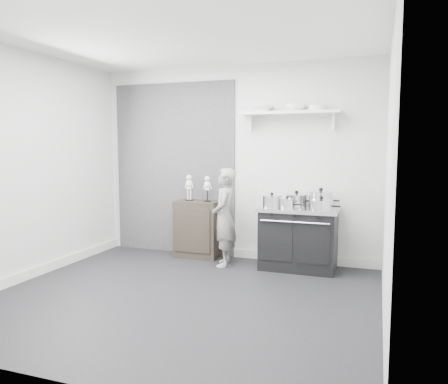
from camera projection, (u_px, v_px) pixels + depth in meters
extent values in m
plane|color=black|center=(182.00, 297.00, 4.61)|extent=(4.00, 4.00, 0.00)
cube|color=silver|center=(235.00, 163.00, 6.15)|extent=(4.00, 0.02, 2.70)
cube|color=silver|center=(59.00, 183.00, 2.78)|extent=(4.00, 0.02, 2.70)
cube|color=silver|center=(26.00, 166.00, 5.13)|extent=(0.02, 3.60, 2.70)
cube|color=silver|center=(389.00, 173.00, 3.80)|extent=(0.02, 3.60, 2.70)
cube|color=silver|center=(179.00, 33.00, 4.33)|extent=(4.00, 3.60, 0.02)
cube|color=black|center=(174.00, 169.00, 6.47)|extent=(1.90, 0.02, 2.50)
cube|color=silver|center=(304.00, 259.00, 5.94)|extent=(2.00, 0.03, 0.12)
cube|color=silver|center=(32.00, 273.00, 5.26)|extent=(0.03, 3.60, 0.12)
cube|color=silver|center=(290.00, 113.00, 5.69)|extent=(1.30, 0.26, 0.04)
cube|color=silver|center=(251.00, 123.00, 5.96)|extent=(0.03, 0.12, 0.20)
cube|color=silver|center=(334.00, 121.00, 5.59)|extent=(0.03, 0.12, 0.20)
cube|color=black|center=(298.00, 240.00, 5.63)|extent=(0.94, 0.57, 0.76)
cube|color=silver|center=(299.00, 209.00, 5.59)|extent=(1.00, 0.60, 0.05)
cube|color=black|center=(276.00, 242.00, 5.44)|extent=(0.40, 0.02, 0.49)
cube|color=black|center=(313.00, 244.00, 5.29)|extent=(0.40, 0.02, 0.49)
cylinder|color=silver|center=(294.00, 222.00, 5.31)|extent=(0.85, 0.02, 0.02)
cylinder|color=black|center=(272.00, 215.00, 5.41)|extent=(0.04, 0.03, 0.04)
cylinder|color=black|center=(295.00, 216.00, 5.31)|extent=(0.04, 0.03, 0.04)
cylinder|color=black|center=(318.00, 217.00, 5.22)|extent=(0.04, 0.03, 0.04)
cube|color=black|center=(198.00, 229.00, 6.24)|extent=(0.62, 0.36, 0.81)
imported|color=gray|center=(224.00, 217.00, 5.75)|extent=(0.42, 0.54, 1.30)
cylinder|color=silver|center=(272.00, 202.00, 5.58)|extent=(0.24, 0.24, 0.14)
cylinder|color=silver|center=(272.00, 196.00, 5.57)|extent=(0.25, 0.25, 0.01)
sphere|color=black|center=(272.00, 194.00, 5.56)|extent=(0.04, 0.04, 0.04)
cylinder|color=black|center=(284.00, 203.00, 5.52)|extent=(0.10, 0.02, 0.02)
cylinder|color=silver|center=(296.00, 201.00, 5.73)|extent=(0.28, 0.28, 0.14)
cylinder|color=silver|center=(297.00, 195.00, 5.72)|extent=(0.29, 0.29, 0.01)
sphere|color=black|center=(297.00, 192.00, 5.72)|extent=(0.05, 0.05, 0.05)
cylinder|color=black|center=(310.00, 201.00, 5.67)|extent=(0.10, 0.02, 0.02)
cylinder|color=silver|center=(321.00, 200.00, 5.58)|extent=(0.29, 0.29, 0.19)
cylinder|color=silver|center=(321.00, 192.00, 5.57)|extent=(0.30, 0.30, 0.01)
sphere|color=black|center=(321.00, 190.00, 5.56)|extent=(0.05, 0.05, 0.05)
cylinder|color=black|center=(336.00, 201.00, 5.51)|extent=(0.10, 0.02, 0.02)
cylinder|color=silver|center=(321.00, 206.00, 5.30)|extent=(0.27, 0.27, 0.12)
cylinder|color=silver|center=(321.00, 200.00, 5.29)|extent=(0.28, 0.28, 0.01)
sphere|color=black|center=(321.00, 198.00, 5.29)|extent=(0.05, 0.05, 0.05)
cylinder|color=black|center=(336.00, 206.00, 5.24)|extent=(0.10, 0.02, 0.02)
cylinder|color=silver|center=(287.00, 204.00, 5.48)|extent=(0.18, 0.18, 0.11)
cylinder|color=silver|center=(287.00, 199.00, 5.47)|extent=(0.19, 0.19, 0.01)
sphere|color=black|center=(287.00, 197.00, 5.47)|extent=(0.03, 0.03, 0.03)
cylinder|color=black|center=(297.00, 205.00, 5.44)|extent=(0.10, 0.02, 0.02)
imported|color=white|center=(262.00, 109.00, 5.82)|extent=(0.30, 0.30, 0.07)
imported|color=white|center=(296.00, 108.00, 5.66)|extent=(0.26, 0.26, 0.08)
cylinder|color=silver|center=(318.00, 108.00, 5.57)|extent=(0.23, 0.23, 0.06)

